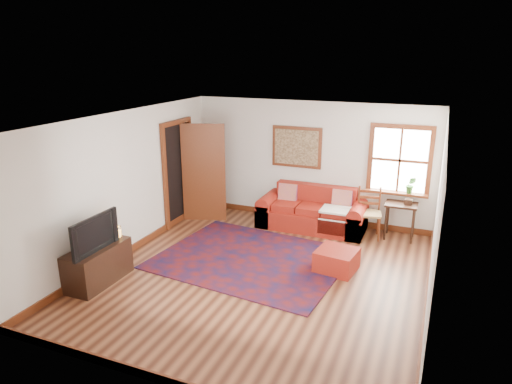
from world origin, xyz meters
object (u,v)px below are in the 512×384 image
at_px(side_table, 401,210).
at_px(ladder_back_chair, 369,210).
at_px(red_ottoman, 337,260).
at_px(media_cabinet, 98,265).
at_px(red_leather_sofa, 312,214).

relative_size(side_table, ladder_back_chair, 0.73).
bearing_deg(side_table, red_ottoman, -114.55).
height_order(red_ottoman, ladder_back_chair, ladder_back_chair).
bearing_deg(side_table, media_cabinet, -139.13).
bearing_deg(red_ottoman, ladder_back_chair, 89.61).
relative_size(red_leather_sofa, red_ottoman, 3.46).
relative_size(ladder_back_chair, media_cabinet, 0.90).
bearing_deg(red_leather_sofa, side_table, 2.42).
distance_m(red_ottoman, ladder_back_chair, 1.71).
bearing_deg(media_cabinet, red_ottoman, 28.49).
height_order(red_leather_sofa, red_ottoman, red_leather_sofa).
bearing_deg(media_cabinet, side_table, 40.87).
bearing_deg(ladder_back_chair, media_cabinet, -135.71).
distance_m(side_table, media_cabinet, 5.46).
relative_size(red_ottoman, side_table, 0.88).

